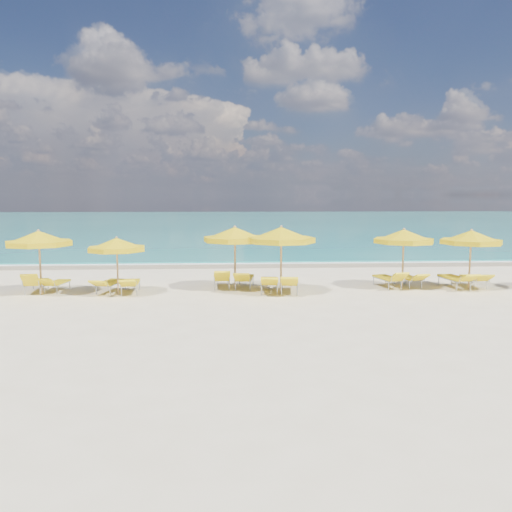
{
  "coord_description": "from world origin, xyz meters",
  "views": [
    {
      "loc": [
        -1.13,
        -18.79,
        3.7
      ],
      "look_at": [
        0.0,
        1.5,
        1.2
      ],
      "focal_mm": 35.0,
      "sensor_mm": 36.0,
      "label": 1
    }
  ],
  "objects": [
    {
      "name": "lounger_2_right",
      "position": [
        -4.84,
        0.05,
        0.22
      ],
      "size": [
        0.77,
        1.93,
        0.72
      ],
      "rotation": [
        0.0,
        0.0,
        0.09
      ],
      "color": "#A5A8AD",
      "rests_on": "ground"
    },
    {
      "name": "whitecap_near",
      "position": [
        -6.0,
        17.0,
        0.0
      ],
      "size": [
        14.0,
        0.36,
        0.05
      ],
      "primitive_type": "cube",
      "color": "white",
      "rests_on": "ground"
    },
    {
      "name": "lounger_4_right",
      "position": [
        1.19,
        -0.18,
        0.24
      ],
      "size": [
        0.91,
        2.08,
        0.81
      ],
      "rotation": [
        0.0,
        0.0,
        -0.13
      ],
      "color": "#A5A8AD",
      "rests_on": "ground"
    },
    {
      "name": "wet_sand_band",
      "position": [
        0.0,
        7.4,
        0.0
      ],
      "size": [
        120.0,
        2.6,
        0.01
      ],
      "primitive_type": "cube",
      "color": "tan",
      "rests_on": "ground"
    },
    {
      "name": "lounger_2_left",
      "position": [
        -5.67,
        0.19,
        0.22
      ],
      "size": [
        0.96,
        1.95,
        0.67
      ],
      "rotation": [
        0.0,
        0.0,
        -0.2
      ],
      "color": "#A5A8AD",
      "rests_on": "ground"
    },
    {
      "name": "whitecap_far",
      "position": [
        8.0,
        24.0,
        0.0
      ],
      "size": [
        18.0,
        0.3,
        0.05
      ],
      "primitive_type": "cube",
      "color": "white",
      "rests_on": "ground"
    },
    {
      "name": "lounger_3_left",
      "position": [
        -1.41,
        0.99,
        0.23
      ],
      "size": [
        0.7,
        1.91,
        0.85
      ],
      "rotation": [
        0.0,
        0.0,
        0.04
      ],
      "color": "#A5A8AD",
      "rests_on": "ground"
    },
    {
      "name": "umbrella_6",
      "position": [
        8.32,
        0.06,
        2.03
      ],
      "size": [
        2.76,
        2.76,
        2.39
      ],
      "rotation": [
        0.0,
        0.0,
        -0.19
      ],
      "color": "tan",
      "rests_on": "ground"
    },
    {
      "name": "lounger_6_left",
      "position": [
        7.89,
        0.34,
        0.24
      ],
      "size": [
        0.9,
        2.07,
        0.76
      ],
      "rotation": [
        0.0,
        0.0,
        0.13
      ],
      "color": "#A5A8AD",
      "rests_on": "ground"
    },
    {
      "name": "lounger_3_right",
      "position": [
        -0.5,
        0.84,
        0.23
      ],
      "size": [
        0.9,
        2.02,
        0.8
      ],
      "rotation": [
        0.0,
        0.0,
        -0.14
      ],
      "color": "#A5A8AD",
      "rests_on": "ground"
    },
    {
      "name": "lounger_5_left",
      "position": [
        5.25,
        0.6,
        0.23
      ],
      "size": [
        0.97,
        1.93,
        0.79
      ],
      "rotation": [
        0.0,
        0.0,
        0.21
      ],
      "color": "#A5A8AD",
      "rests_on": "ground"
    },
    {
      "name": "umbrella_5",
      "position": [
        5.77,
        0.42,
        2.05
      ],
      "size": [
        2.52,
        2.52,
        2.41
      ],
      "rotation": [
        0.0,
        0.0,
        -0.06
      ],
      "color": "tan",
      "rests_on": "ground"
    },
    {
      "name": "lounger_1_left",
      "position": [
        -8.47,
        0.39,
        0.23
      ],
      "size": [
        0.81,
        1.83,
        0.88
      ],
      "rotation": [
        0.0,
        0.0,
        0.12
      ],
      "color": "#A5A8AD",
      "rests_on": "ground"
    },
    {
      "name": "umbrella_4",
      "position": [
        0.84,
        -0.38,
        2.19
      ],
      "size": [
        2.91,
        2.91,
        2.57
      ],
      "rotation": [
        0.0,
        0.0,
        -0.16
      ],
      "color": "tan",
      "rests_on": "ground"
    },
    {
      "name": "foam_line",
      "position": [
        0.0,
        8.2,
        0.0
      ],
      "size": [
        120.0,
        1.2,
        0.03
      ],
      "primitive_type": "cube",
      "color": "white",
      "rests_on": "ground"
    },
    {
      "name": "lounger_6_right",
      "position": [
        8.77,
        0.54,
        0.21
      ],
      "size": [
        0.6,
        1.79,
        0.69
      ],
      "rotation": [
        0.0,
        0.0,
        0.0
      ],
      "color": "#A5A8AD",
      "rests_on": "ground"
    },
    {
      "name": "lounger_4_left",
      "position": [
        0.42,
        -0.04,
        0.24
      ],
      "size": [
        0.8,
        2.07,
        0.78
      ],
      "rotation": [
        0.0,
        0.0,
        -0.07
      ],
      "color": "#A5A8AD",
      "rests_on": "ground"
    },
    {
      "name": "umbrella_3",
      "position": [
        -0.88,
        0.52,
        2.15
      ],
      "size": [
        2.95,
        2.95,
        2.52
      ],
      "rotation": [
        0.0,
        0.0,
        -0.21
      ],
      "color": "tan",
      "rests_on": "ground"
    },
    {
      "name": "lounger_5_right",
      "position": [
        6.14,
        0.76,
        0.22
      ],
      "size": [
        0.92,
        1.92,
        0.7
      ],
      "rotation": [
        0.0,
        0.0,
        0.19
      ],
      "color": "#A5A8AD",
      "rests_on": "ground"
    },
    {
      "name": "umbrella_1",
      "position": [
        -8.11,
        -0.08,
        2.08
      ],
      "size": [
        2.5,
        2.5,
        2.44
      ],
      "rotation": [
        0.0,
        0.0,
        0.04
      ],
      "color": "tan",
      "rests_on": "ground"
    },
    {
      "name": "lounger_1_right",
      "position": [
        -7.74,
        0.51,
        0.2
      ],
      "size": [
        0.75,
        1.7,
        0.67
      ],
      "rotation": [
        0.0,
        0.0,
        -0.14
      ],
      "color": "#A5A8AD",
      "rests_on": "ground"
    },
    {
      "name": "ocean",
      "position": [
        0.0,
        48.0,
        0.0
      ],
      "size": [
        120.0,
        80.0,
        0.3
      ],
      "primitive_type": "cube",
      "color": "#16807A",
      "rests_on": "ground"
    },
    {
      "name": "ground_plane",
      "position": [
        0.0,
        0.0,
        0.0
      ],
      "size": [
        120.0,
        120.0,
        0.0
      ],
      "primitive_type": "plane",
      "color": "beige"
    },
    {
      "name": "umbrella_2",
      "position": [
        -5.24,
        -0.28,
        1.86
      ],
      "size": [
        2.56,
        2.56,
        2.18
      ],
      "rotation": [
        0.0,
        0.0,
        -0.22
      ],
      "color": "tan",
      "rests_on": "ground"
    }
  ]
}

